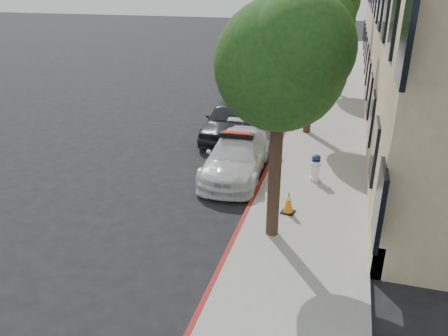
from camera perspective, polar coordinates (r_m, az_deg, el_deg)
ground at (r=13.37m, az=-4.57°, el=-2.79°), size 120.00×120.00×0.00m
sidewalk at (r=21.99m, az=13.63°, el=7.53°), size 3.20×50.00×0.15m
curb_strip at (r=22.09m, az=9.62°, el=7.94°), size 0.12×50.00×0.15m
tree_near at (r=9.42m, az=7.53°, el=13.28°), size 2.92×2.82×5.62m
tree_mid at (r=17.32m, az=11.85°, el=17.30°), size 2.77×2.64×5.43m
tree_far at (r=25.25m, az=13.57°, el=19.53°), size 3.10×3.00×5.81m
police_car at (r=14.13m, az=1.67°, el=1.65°), size 2.01×4.50×1.43m
parked_car_mid at (r=17.55m, az=0.81°, el=6.41°), size 1.84×4.35×1.47m
parked_car_far at (r=27.19m, az=6.52°, el=12.44°), size 1.90×4.48×1.44m
fire_hydrant at (r=13.71m, az=11.86°, el=0.04°), size 0.36×0.32×0.84m
traffic_cone at (r=11.74m, az=8.44°, el=-4.40°), size 0.39×0.39×0.64m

